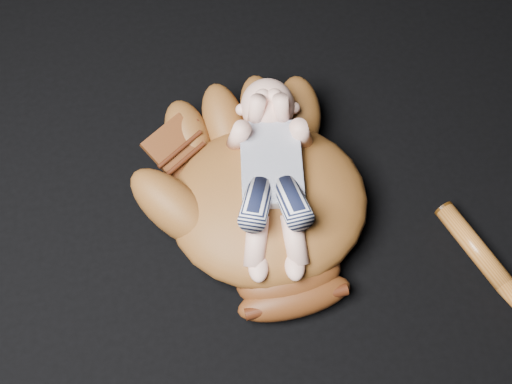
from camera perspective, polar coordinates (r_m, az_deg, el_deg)
baseball_glove at (r=1.19m, az=1.12°, el=-0.50°), size 0.51×0.57×0.17m
newborn_baby at (r=1.15m, az=1.47°, el=1.29°), size 0.23×0.41×0.16m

